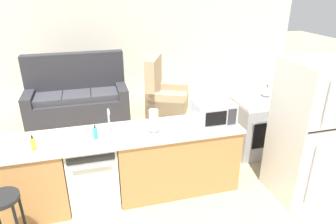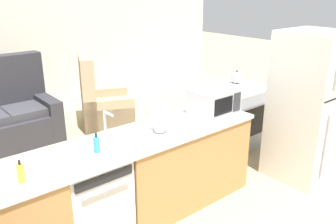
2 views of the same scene
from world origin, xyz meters
name	(u,v)px [view 1 (image 1 of 2)]	position (x,y,z in m)	size (l,w,h in m)	color
ground_plane	(116,196)	(0.00, 0.00, 0.00)	(24.00, 24.00, 0.00)	tan
wall_back	(106,40)	(0.30, 4.20, 1.30)	(10.00, 0.06, 2.60)	silver
kitchen_counter	(132,166)	(0.24, 0.00, 0.42)	(2.94, 0.66, 0.90)	#B77F47
dishwasher	(93,172)	(-0.25, 0.00, 0.42)	(0.58, 0.61, 0.84)	silver
stove_range	(258,126)	(2.35, 0.55, 0.45)	(0.76, 0.68, 0.90)	#A8AAB2
refrigerator	(309,132)	(2.35, -0.55, 0.89)	(0.72, 0.73, 1.78)	silver
microwave	(214,113)	(1.32, 0.00, 1.04)	(0.50, 0.37, 0.28)	#B7B7BC
sink_faucet	(109,122)	(0.00, 0.08, 1.03)	(0.07, 0.18, 0.30)	silver
paper_towel_roll	(154,121)	(0.52, -0.04, 1.04)	(0.14, 0.14, 0.28)	#4C4C51
soap_bottle	(95,133)	(-0.17, -0.05, 0.97)	(0.06, 0.06, 0.18)	#338CCC
dish_soap_bottle	(33,144)	(-0.83, -0.14, 0.97)	(0.06, 0.06, 0.18)	yellow
kettle	(267,91)	(2.52, 0.68, 0.99)	(0.21, 0.17, 0.19)	#B2B2B7
bar_stool	(6,214)	(-1.08, -0.67, 0.54)	(0.32, 0.32, 0.74)	black
couch	(78,97)	(-0.46, 2.85, 0.39)	(2.00, 0.90, 1.27)	#2D2D33
armchair	(163,97)	(1.29, 2.52, 0.35)	(1.07, 1.10, 1.20)	tan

